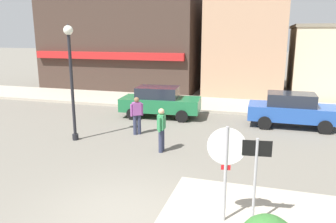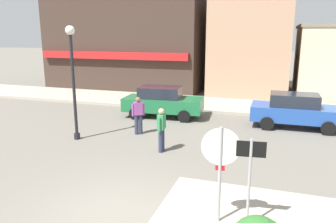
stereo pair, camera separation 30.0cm
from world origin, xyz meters
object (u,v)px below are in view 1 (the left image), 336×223
object	(u,v)px
pedestrian_crossing_far	(161,129)
pedestrian_crossing_near	(137,115)
stop_sign	(226,162)
lamp_post	(71,66)
one_way_sign	(255,173)
parked_car_nearest	(160,101)
parked_car_second	(293,109)

from	to	relation	value
pedestrian_crossing_far	pedestrian_crossing_near	bearing A→B (deg)	133.68
stop_sign	lamp_post	world-z (taller)	lamp_post
lamp_post	pedestrian_crossing_near	distance (m)	3.29
stop_sign	one_way_sign	bearing A→B (deg)	1.19
parked_car_nearest	parked_car_second	bearing A→B (deg)	-0.05
stop_sign	one_way_sign	size ratio (longest dim) A/B	1.10
parked_car_nearest	parked_car_second	size ratio (longest dim) A/B	1.03
one_way_sign	parked_car_second	world-z (taller)	one_way_sign
parked_car_nearest	pedestrian_crossing_far	world-z (taller)	pedestrian_crossing_far
lamp_post	pedestrian_crossing_near	bearing A→B (deg)	33.78
stop_sign	parked_car_nearest	size ratio (longest dim) A/B	0.56
lamp_post	pedestrian_crossing_far	bearing A→B (deg)	-4.57
one_way_sign	lamp_post	world-z (taller)	lamp_post
parked_car_nearest	pedestrian_crossing_far	xyz separation A→B (m)	(1.65, -4.89, 0.06)
lamp_post	parked_car_nearest	bearing A→B (deg)	65.42
stop_sign	parked_car_nearest	xyz separation A→B (m)	(-4.42, 9.02, -0.71)
one_way_sign	pedestrian_crossing_near	xyz separation A→B (m)	(-5.02, 5.83, -0.46)
pedestrian_crossing_near	parked_car_nearest	bearing A→B (deg)	90.26
parked_car_second	parked_car_nearest	bearing A→B (deg)	179.95
parked_car_nearest	parked_car_second	world-z (taller)	same
parked_car_nearest	pedestrian_crossing_near	xyz separation A→B (m)	(0.01, -3.18, 0.06)
parked_car_second	pedestrian_crossing_near	bearing A→B (deg)	-153.59
one_way_sign	parked_car_nearest	bearing A→B (deg)	119.21
pedestrian_crossing_near	pedestrian_crossing_far	size ratio (longest dim) A/B	1.00
one_way_sign	lamp_post	xyz separation A→B (m)	(-7.13, 4.42, 1.63)
pedestrian_crossing_near	lamp_post	bearing A→B (deg)	-146.22
one_way_sign	pedestrian_crossing_far	size ratio (longest dim) A/B	1.30
lamp_post	parked_car_nearest	size ratio (longest dim) A/B	1.10
one_way_sign	parked_car_second	size ratio (longest dim) A/B	0.52
stop_sign	pedestrian_crossing_near	size ratio (longest dim) A/B	1.43
lamp_post	pedestrian_crossing_far	world-z (taller)	lamp_post
parked_car_nearest	one_way_sign	bearing A→B (deg)	-60.79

